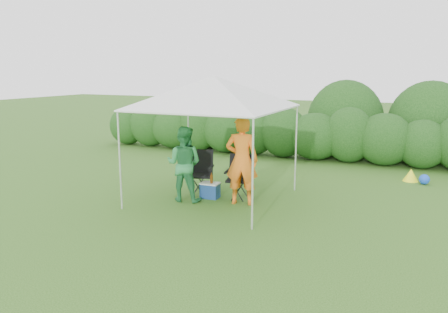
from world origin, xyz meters
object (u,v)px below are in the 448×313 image
at_px(man, 242,160).
at_px(woman, 184,164).
at_px(chair_left, 200,169).
at_px(chair_right, 240,174).
at_px(canopy, 214,92).
at_px(cooler, 210,190).

xyz_separation_m(man, woman, (-1.29, -0.30, -0.13)).
bearing_deg(chair_left, chair_right, -17.30).
distance_m(canopy, woman, 1.75).
relative_size(chair_right, chair_left, 0.97).
xyz_separation_m(man, cooler, (-0.85, 0.12, -0.81)).
relative_size(chair_left, cooler, 2.33).
bearing_deg(canopy, chair_right, 37.60).
bearing_deg(cooler, canopy, -20.24).
height_order(chair_left, woman, woman).
relative_size(man, cooler, 4.42).
xyz_separation_m(chair_left, cooler, (0.42, -0.31, -0.41)).
height_order(chair_right, chair_left, chair_left).
height_order(chair_right, cooler, chair_right).
bearing_deg(woman, chair_right, -153.28).
xyz_separation_m(canopy, chair_left, (-0.56, 0.36, -1.87)).
xyz_separation_m(chair_left, man, (1.26, -0.43, 0.40)).
bearing_deg(cooler, man, -10.59).
height_order(canopy, woman, canopy).
bearing_deg(canopy, man, -6.01).
bearing_deg(chair_right, woman, -156.02).
bearing_deg(chair_left, woman, -110.33).
height_order(chair_right, man, man).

